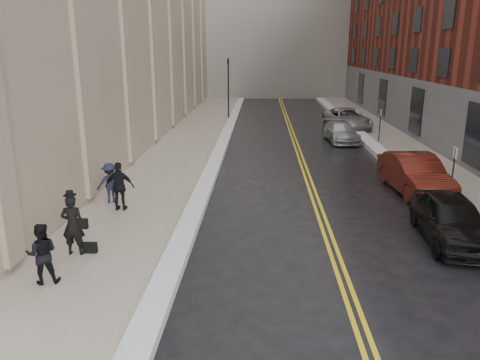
# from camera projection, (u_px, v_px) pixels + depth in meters

# --- Properties ---
(ground) EXTENTS (160.00, 160.00, 0.00)m
(ground) POSITION_uv_depth(u_px,v_px,m) (249.00, 298.00, 11.61)
(ground) COLOR black
(ground) RESTS_ON ground
(sidewalk_left) EXTENTS (4.00, 64.00, 0.15)m
(sidewalk_left) POSITION_uv_depth(u_px,v_px,m) (179.00, 154.00, 27.17)
(sidewalk_left) COLOR gray
(sidewalk_left) RESTS_ON ground
(sidewalk_right) EXTENTS (3.00, 64.00, 0.15)m
(sidewalk_right) POSITION_uv_depth(u_px,v_px,m) (415.00, 156.00, 26.58)
(sidewalk_right) COLOR gray
(sidewalk_right) RESTS_ON ground
(lane_stripe_a) EXTENTS (0.12, 64.00, 0.01)m
(lane_stripe_a) POSITION_uv_depth(u_px,v_px,m) (298.00, 156.00, 26.89)
(lane_stripe_a) COLOR gold
(lane_stripe_a) RESTS_ON ground
(lane_stripe_b) EXTENTS (0.12, 64.00, 0.01)m
(lane_stripe_b) POSITION_uv_depth(u_px,v_px,m) (302.00, 156.00, 26.88)
(lane_stripe_b) COLOR gold
(lane_stripe_b) RESTS_ON ground
(snow_ridge_left) EXTENTS (0.70, 60.80, 0.26)m
(snow_ridge_left) POSITION_uv_depth(u_px,v_px,m) (219.00, 153.00, 27.05)
(snow_ridge_left) COLOR white
(snow_ridge_left) RESTS_ON ground
(snow_ridge_right) EXTENTS (0.85, 60.80, 0.30)m
(snow_ridge_right) POSITION_uv_depth(u_px,v_px,m) (382.00, 154.00, 26.64)
(snow_ridge_right) COLOR white
(snow_ridge_right) RESTS_ON ground
(traffic_signal) EXTENTS (0.18, 0.15, 5.20)m
(traffic_signal) POSITION_uv_depth(u_px,v_px,m) (228.00, 84.00, 39.73)
(traffic_signal) COLOR black
(traffic_signal) RESTS_ON ground
(parking_sign_near) EXTENTS (0.06, 0.35, 2.23)m
(parking_sign_near) POSITION_uv_depth(u_px,v_px,m) (453.00, 169.00, 18.58)
(parking_sign_near) COLOR black
(parking_sign_near) RESTS_ON ground
(parking_sign_far) EXTENTS (0.06, 0.35, 2.23)m
(parking_sign_far) POSITION_uv_depth(u_px,v_px,m) (380.00, 123.00, 30.12)
(parking_sign_far) COLOR black
(parking_sign_far) RESTS_ON ground
(car_black) EXTENTS (2.07, 4.56, 1.52)m
(car_black) POSITION_uv_depth(u_px,v_px,m) (451.00, 219.00, 14.81)
(car_black) COLOR black
(car_black) RESTS_ON ground
(car_maroon) EXTENTS (2.13, 5.11, 1.64)m
(car_maroon) POSITION_uv_depth(u_px,v_px,m) (415.00, 174.00, 19.87)
(car_maroon) COLOR #4B150D
(car_maroon) RESTS_ON ground
(car_silver_near) EXTENTS (2.16, 4.56, 1.28)m
(car_silver_near) POSITION_uv_depth(u_px,v_px,m) (341.00, 132.00, 30.99)
(car_silver_near) COLOR #A4A8AB
(car_silver_near) RESTS_ON ground
(car_silver_far) EXTENTS (3.33, 5.98, 1.58)m
(car_silver_far) POSITION_uv_depth(u_px,v_px,m) (347.00, 119.00, 35.68)
(car_silver_far) COLOR #A2A4AA
(car_silver_far) RESTS_ON ground
(pedestrian_main) EXTENTS (0.68, 0.46, 1.81)m
(pedestrian_main) POSITION_uv_depth(u_px,v_px,m) (73.00, 225.00, 13.49)
(pedestrian_main) COLOR black
(pedestrian_main) RESTS_ON sidewalk_left
(pedestrian_a) EXTENTS (0.92, 0.81, 1.61)m
(pedestrian_a) POSITION_uv_depth(u_px,v_px,m) (42.00, 254.00, 11.85)
(pedestrian_a) COLOR black
(pedestrian_a) RESTS_ON sidewalk_left
(pedestrian_b) EXTENTS (1.16, 0.90, 1.58)m
(pedestrian_b) POSITION_uv_depth(u_px,v_px,m) (110.00, 183.00, 18.17)
(pedestrian_b) COLOR #1C1E33
(pedestrian_b) RESTS_ON sidewalk_left
(pedestrian_c) EXTENTS (1.08, 0.46, 1.82)m
(pedestrian_c) POSITION_uv_depth(u_px,v_px,m) (120.00, 186.00, 17.25)
(pedestrian_c) COLOR black
(pedestrian_c) RESTS_ON sidewalk_left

